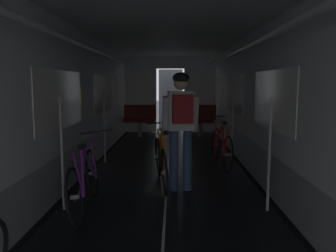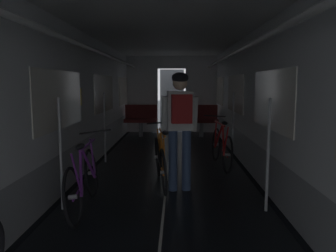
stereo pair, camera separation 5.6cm
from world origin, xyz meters
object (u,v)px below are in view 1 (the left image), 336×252
(bicycle_red, at_px, (221,147))
(bicycle_orange_in_aisle, at_px, (161,161))
(bench_seat_far_left, at_px, (140,118))
(person_cyclist_aisle, at_px, (181,118))
(bench_seat_far_right, at_px, (200,118))
(bicycle_purple, at_px, (85,180))

(bicycle_red, xyz_separation_m, bicycle_orange_in_aisle, (-1.10, -1.22, -0.00))
(bench_seat_far_left, relative_size, bicycle_red, 0.58)
(bicycle_orange_in_aisle, bearing_deg, person_cyclist_aisle, -42.22)
(bench_seat_far_right, height_order, person_cyclist_aisle, person_cyclist_aisle)
(bench_seat_far_right, distance_m, person_cyclist_aisle, 5.26)
(bench_seat_far_right, relative_size, bicycle_orange_in_aisle, 0.58)
(person_cyclist_aisle, bearing_deg, bench_seat_far_left, 102.10)
(bench_seat_far_left, relative_size, bench_seat_far_right, 1.00)
(person_cyclist_aisle, bearing_deg, bench_seat_far_right, 82.45)
(bench_seat_far_left, distance_m, bicycle_orange_in_aisle, 4.99)
(bicycle_purple, bearing_deg, bicycle_red, 48.69)
(bench_seat_far_right, bearing_deg, bicycle_red, -88.28)
(bench_seat_far_right, bearing_deg, bicycle_purple, -107.59)
(bicycle_red, bearing_deg, bench_seat_far_left, 117.34)
(bench_seat_far_right, xyz_separation_m, person_cyclist_aisle, (-0.69, -5.19, 0.50))
(bench_seat_far_right, distance_m, bicycle_orange_in_aisle, 5.02)
(bench_seat_far_right, distance_m, bicycle_red, 3.70)
(bicycle_purple, relative_size, bicycle_orange_in_aisle, 1.01)
(bicycle_orange_in_aisle, bearing_deg, bicycle_purple, -130.66)
(bench_seat_far_left, height_order, bicycle_red, bench_seat_far_left)
(person_cyclist_aisle, bearing_deg, bicycle_purple, -146.74)
(bicycle_purple, distance_m, bicycle_orange_in_aisle, 1.40)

